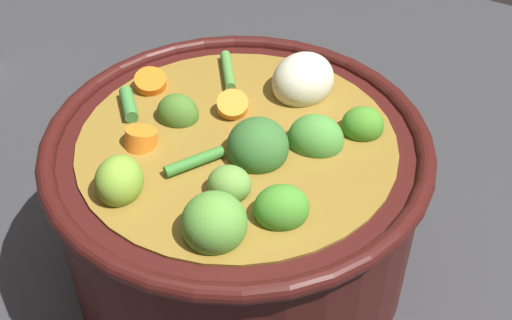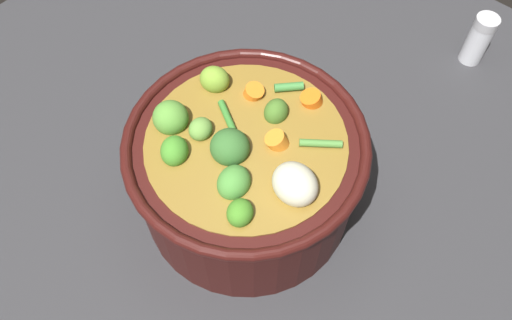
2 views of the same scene
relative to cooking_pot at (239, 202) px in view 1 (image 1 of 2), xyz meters
name	(u,v)px [view 1 (image 1 of 2)]	position (x,y,z in m)	size (l,w,h in m)	color
ground_plane	(240,265)	(0.00, 0.00, -0.07)	(1.10, 1.10, 0.00)	#2D2D30
cooking_pot	(239,202)	(0.00, 0.00, 0.00)	(0.27, 0.27, 0.16)	#38110F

